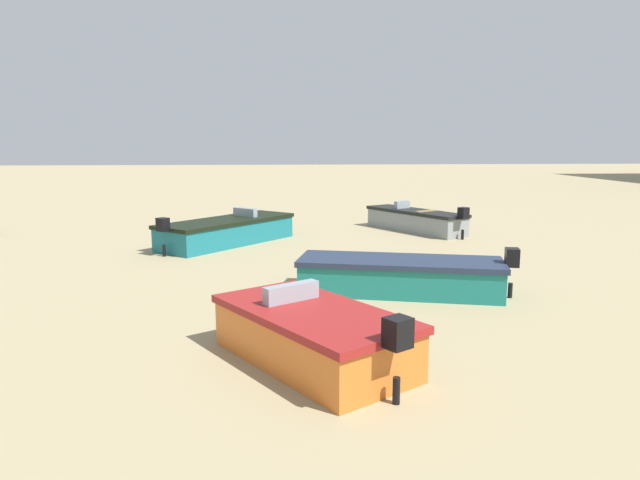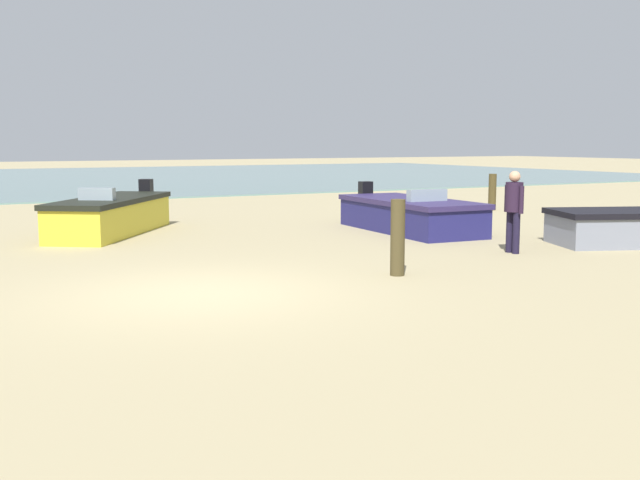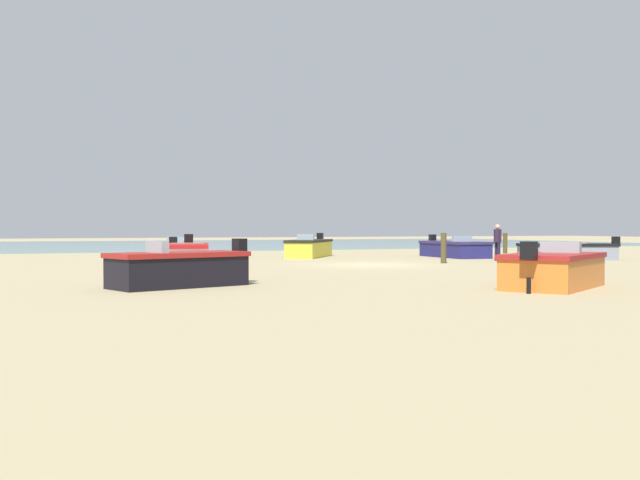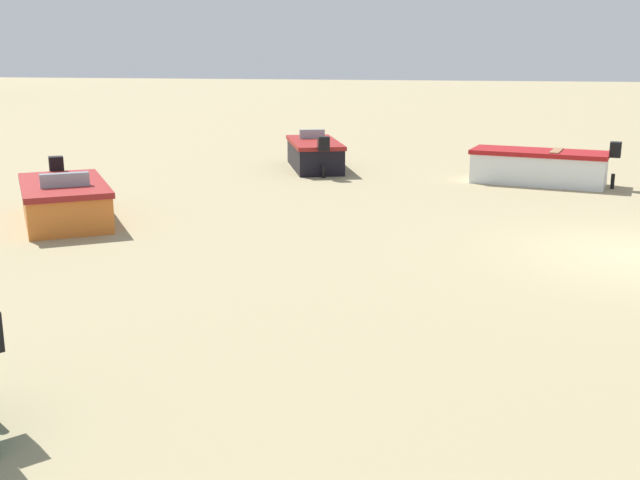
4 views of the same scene
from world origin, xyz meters
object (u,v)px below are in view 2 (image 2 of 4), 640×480
object	(u,v)px
beach_walker_foreground	(514,205)
boat_navy_8	(410,215)
mooring_post_near_water	(398,238)
mooring_post_mid_beach	(492,192)
boat_yellow_1	(112,215)

from	to	relation	value
beach_walker_foreground	boat_navy_8	bearing A→B (deg)	178.64
boat_navy_8	mooring_post_near_water	bearing A→B (deg)	56.62
beach_walker_foreground	mooring_post_near_water	bearing A→B (deg)	-70.42
mooring_post_near_water	mooring_post_mid_beach	size ratio (longest dim) A/B	1.07
boat_yellow_1	mooring_post_near_water	xyz separation A→B (m)	(-2.88, 7.86, 0.18)
mooring_post_near_water	mooring_post_mid_beach	bearing A→B (deg)	-137.81
boat_yellow_1	mooring_post_mid_beach	world-z (taller)	boat_yellow_1
boat_yellow_1	boat_navy_8	size ratio (longest dim) A/B	0.98
mooring_post_mid_beach	mooring_post_near_water	bearing A→B (deg)	42.19
mooring_post_mid_beach	beach_walker_foreground	xyz separation A→B (m)	(5.94, 7.46, 0.37)
boat_yellow_1	mooring_post_near_water	size ratio (longest dim) A/B	3.66
boat_navy_8	mooring_post_mid_beach	xyz separation A→B (m)	(-5.64, -3.49, 0.17)
boat_navy_8	mooring_post_near_water	world-z (taller)	mooring_post_near_water
mooring_post_mid_beach	beach_walker_foreground	bearing A→B (deg)	51.48
mooring_post_near_water	beach_walker_foreground	xyz separation A→B (m)	(-3.41, -1.02, 0.33)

